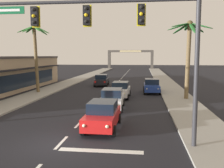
% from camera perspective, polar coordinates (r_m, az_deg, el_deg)
% --- Properties ---
extents(ground_plane, '(220.00, 220.00, 0.00)m').
position_cam_1_polar(ground_plane, '(13.52, -11.55, -13.00)').
color(ground_plane, black).
extents(sidewalk_right, '(3.20, 110.00, 0.14)m').
position_cam_1_polar(sidewalk_right, '(32.59, 13.28, -1.55)').
color(sidewalk_right, gray).
rests_on(sidewalk_right, ground).
extents(sidewalk_left, '(3.20, 110.00, 0.14)m').
position_cam_1_polar(sidewalk_left, '(34.50, -13.42, -1.12)').
color(sidewalk_left, gray).
rests_on(sidewalk_left, ground).
extents(lane_markings, '(4.28, 89.86, 0.01)m').
position_cam_1_polar(lane_markings, '(33.73, 0.46, -1.23)').
color(lane_markings, silver).
rests_on(lane_markings, ground).
extents(traffic_signal_mast, '(10.58, 0.41, 7.55)m').
position_cam_1_polar(traffic_signal_mast, '(12.41, 2.46, 11.56)').
color(traffic_signal_mast, '#2D2D33').
rests_on(traffic_signal_mast, ground).
extents(sedan_lead_at_stop_bar, '(2.00, 4.47, 1.68)m').
position_cam_1_polar(sedan_lead_at_stop_bar, '(15.77, -2.11, -6.84)').
color(sedan_lead_at_stop_bar, red).
rests_on(sedan_lead_at_stop_bar, ground).
extents(sedan_third_in_queue, '(2.03, 4.48, 1.68)m').
position_cam_1_polar(sedan_third_in_queue, '(21.46, 0.02, -3.30)').
color(sedan_third_in_queue, silver).
rests_on(sedan_third_in_queue, ground).
extents(sedan_fifth_in_queue, '(2.01, 4.48, 1.68)m').
position_cam_1_polar(sedan_fifth_in_queue, '(27.18, 1.90, -1.26)').
color(sedan_fifth_in_queue, silver).
rests_on(sedan_fifth_in_queue, ground).
extents(sedan_oncoming_far, '(2.12, 4.51, 1.68)m').
position_cam_1_polar(sedan_oncoming_far, '(37.85, -2.31, 0.89)').
color(sedan_oncoming_far, black).
rests_on(sedan_oncoming_far, ground).
extents(sedan_parked_nearest_kerb, '(1.98, 4.47, 1.68)m').
position_cam_1_polar(sedan_parked_nearest_kerb, '(31.03, 8.77, -0.38)').
color(sedan_parked_nearest_kerb, navy).
rests_on(sedan_parked_nearest_kerb, ground).
extents(palm_left_second, '(3.64, 3.62, 8.11)m').
position_cam_1_polar(palm_left_second, '(31.63, -16.67, 8.21)').
color(palm_left_second, brown).
rests_on(palm_left_second, ground).
extents(palm_right_second, '(4.34, 4.18, 7.85)m').
position_cam_1_polar(palm_right_second, '(26.66, 16.64, 8.33)').
color(palm_right_second, brown).
rests_on(palm_right_second, ground).
extents(town_gateway_arch, '(15.10, 0.90, 6.21)m').
position_cam_1_polar(town_gateway_arch, '(86.06, 4.12, 6.08)').
color(town_gateway_arch, '#423D38').
rests_on(town_gateway_arch, ground).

